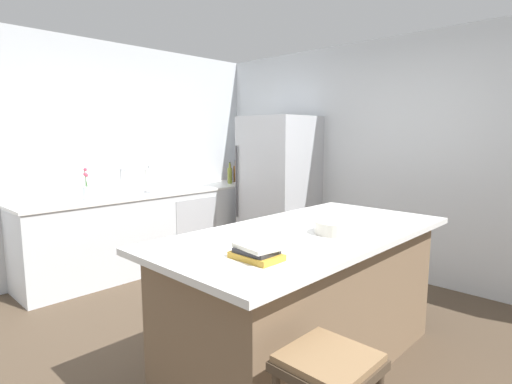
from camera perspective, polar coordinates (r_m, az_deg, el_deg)
ground_plane at (r=3.27m, az=-1.51°, el=-20.55°), size 7.20×7.20×0.00m
wall_rear at (r=4.73m, az=18.25°, el=4.48°), size 6.00×0.10×2.60m
wall_left at (r=4.93m, az=-22.08°, el=4.42°), size 0.10×6.00×2.60m
counter_run_left at (r=5.01m, az=-13.90°, el=-5.00°), size 0.63×3.09×0.90m
kitchen_island at (r=2.86m, az=7.10°, el=-14.48°), size 1.05×2.16×0.93m
refrigerator at (r=5.10m, az=3.27°, el=0.53°), size 0.81×0.78×1.79m
bar_stool at (r=1.84m, az=10.12°, el=-25.14°), size 0.36×0.36×0.69m
sink_faucet at (r=4.75m, az=-18.44°, el=1.54°), size 0.15×0.05×0.30m
flower_vase at (r=4.47m, az=-22.80°, el=0.18°), size 0.08×0.08×0.33m
paper_towel_roll at (r=4.87m, az=-14.83°, el=1.55°), size 0.14×0.14×0.31m
hot_sauce_bottle at (r=5.79m, az=-1.92°, el=2.43°), size 0.06×0.06×0.23m
whiskey_bottle at (r=5.72m, az=-2.81°, el=2.68°), size 0.08×0.08×0.31m
syrup_bottle at (r=5.70m, az=-3.71°, el=2.46°), size 0.07×0.07×0.26m
olive_oil_bottle at (r=5.55m, az=-3.72°, el=2.40°), size 0.06×0.06×0.29m
cookbook_stack at (r=2.09m, az=0.06°, el=-8.51°), size 0.26×0.19×0.08m
mixing_bowl at (r=2.67m, az=11.29°, el=-4.90°), size 0.28×0.28×0.08m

